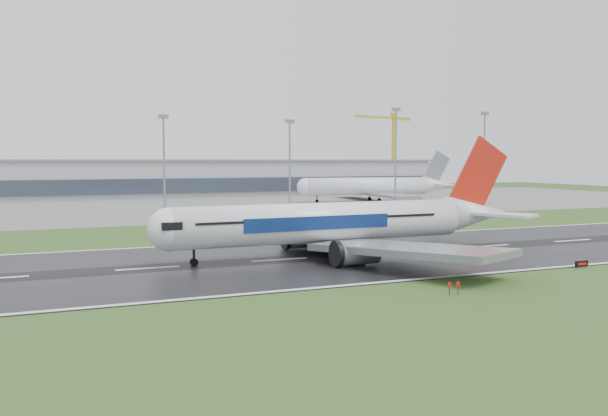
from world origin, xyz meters
name	(u,v)px	position (x,y,z in m)	size (l,w,h in m)	color
ground	(392,253)	(0.00, 0.00, 0.00)	(520.00, 520.00, 0.00)	#2C4B1B
runway	(392,253)	(0.00, 0.00, 0.05)	(400.00, 45.00, 0.10)	black
apron	(208,204)	(0.00, 125.00, 0.04)	(400.00, 130.00, 0.08)	slate
terminal	(174,178)	(0.00, 185.00, 7.50)	(240.00, 36.00, 15.00)	#94959E
main_airliner	(348,197)	(-8.31, -0.08, 9.47)	(63.48, 60.46, 18.74)	white
parked_airliner	(373,177)	(60.72, 115.88, 9.23)	(62.41, 58.11, 18.29)	white
tower_crane	(393,151)	(119.37, 200.00, 20.39)	(41.00, 2.24, 40.77)	gold
runway_sign	(581,264)	(17.68, -23.20, 0.52)	(2.30, 0.26, 1.04)	black
floodmast_2	(164,165)	(-19.60, 100.00, 13.94)	(0.64, 0.64, 27.88)	gray
floodmast_3	(290,166)	(20.98, 100.00, 13.71)	(0.64, 0.64, 27.42)	gray
floodmast_4	(396,158)	(60.76, 100.00, 16.24)	(0.64, 0.64, 32.48)	gray
floodmast_5	(484,158)	(98.87, 100.00, 16.11)	(0.64, 0.64, 32.21)	gray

